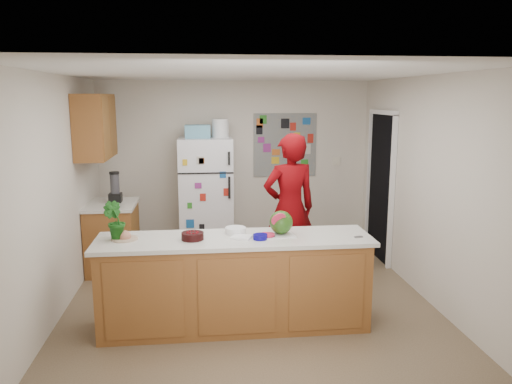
{
  "coord_description": "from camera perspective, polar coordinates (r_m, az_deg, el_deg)",
  "views": [
    {
      "loc": [
        -0.5,
        -5.17,
        2.26
      ],
      "look_at": [
        0.09,
        0.2,
        1.23
      ],
      "focal_mm": 35.0,
      "sensor_mm": 36.0,
      "label": 1
    }
  ],
  "objects": [
    {
      "name": "watermelon",
      "position": [
        4.93,
        2.88,
        -3.48
      ],
      "size": [
        0.23,
        0.23,
        0.23
      ],
      "primitive_type": "sphere",
      "color": "#195111",
      "rests_on": "cutting_board"
    },
    {
      "name": "wall_left",
      "position": [
        5.48,
        -22.12,
        -0.65
      ],
      "size": [
        0.02,
        4.5,
        2.5
      ],
      "primitive_type": "cube",
      "color": "beige",
      "rests_on": "ground"
    },
    {
      "name": "wall_right",
      "position": [
        5.84,
        19.34,
        0.2
      ],
      "size": [
        0.02,
        4.5,
        2.5
      ],
      "primitive_type": "cube",
      "color": "beige",
      "rests_on": "ground"
    },
    {
      "name": "watermelon_slice",
      "position": [
        4.87,
        1.27,
        -4.92
      ],
      "size": [
        0.15,
        0.15,
        0.02
      ],
      "primitive_type": "cylinder",
      "color": "red",
      "rests_on": "cutting_board"
    },
    {
      "name": "wall_back",
      "position": [
        7.52,
        -2.38,
        3.05
      ],
      "size": [
        4.0,
        0.02,
        2.5
      ],
      "primitive_type": "cube",
      "color": "beige",
      "rests_on": "ground"
    },
    {
      "name": "keys",
      "position": [
        4.96,
        11.64,
        -5.04
      ],
      "size": [
        0.09,
        0.06,
        0.01
      ],
      "primitive_type": "cube",
      "rotation": [
        0.0,
        0.0,
        0.28
      ],
      "color": "gray",
      "rests_on": "peninsula_top"
    },
    {
      "name": "fridge_top_bin",
      "position": [
        7.07,
        -6.69,
        6.9
      ],
      "size": [
        0.35,
        0.28,
        0.18
      ],
      "primitive_type": "cube",
      "color": "#5999B2",
      "rests_on": "refrigerator"
    },
    {
      "name": "peninsula_top",
      "position": [
        4.87,
        -2.48,
        -5.44
      ],
      "size": [
        2.68,
        0.7,
        0.04
      ],
      "primitive_type": "cube",
      "color": "silver",
      "rests_on": "peninsula_base"
    },
    {
      "name": "side_counter_base",
      "position": [
        6.88,
        -16.04,
        -5.09
      ],
      "size": [
        0.6,
        0.8,
        0.86
      ],
      "primitive_type": "cube",
      "color": "brown",
      "rests_on": "floor"
    },
    {
      "name": "paper_towel",
      "position": [
        4.84,
        -1.68,
        -5.18
      ],
      "size": [
        0.23,
        0.22,
        0.02
      ],
      "primitive_type": "cube",
      "rotation": [
        0.0,
        0.0,
        -0.38
      ],
      "color": "silver",
      "rests_on": "peninsula_top"
    },
    {
      "name": "blender_appliance",
      "position": [
        6.79,
        -15.82,
        0.44
      ],
      "size": [
        0.12,
        0.12,
        0.38
      ],
      "primitive_type": "cylinder",
      "color": "black",
      "rests_on": "side_counter_top"
    },
    {
      "name": "photo_collage",
      "position": [
        7.55,
        3.33,
        5.37
      ],
      "size": [
        0.95,
        0.01,
        0.95
      ],
      "primitive_type": "cube",
      "color": "slate",
      "rests_on": "wall_back"
    },
    {
      "name": "cobalt_bowl",
      "position": [
        4.8,
        0.48,
        -5.13
      ],
      "size": [
        0.16,
        0.16,
        0.05
      ],
      "primitive_type": "cylinder",
      "rotation": [
        0.0,
        0.0,
        -0.2
      ],
      "color": "#09036A",
      "rests_on": "peninsula_top"
    },
    {
      "name": "ceiling",
      "position": [
        5.2,
        -0.74,
        13.53
      ],
      "size": [
        4.0,
        4.5,
        0.02
      ],
      "primitive_type": "cube",
      "color": "white",
      "rests_on": "wall_back"
    },
    {
      "name": "person",
      "position": [
        6.09,
        3.85,
        -1.94
      ],
      "size": [
        0.75,
        0.57,
        1.84
      ],
      "primitive_type": "imported",
      "rotation": [
        0.0,
        0.0,
        3.35
      ],
      "color": "#660307",
      "rests_on": "floor"
    },
    {
      "name": "side_counter_top",
      "position": [
        6.77,
        -16.24,
        -1.42
      ],
      "size": [
        0.64,
        0.84,
        0.04
      ],
      "primitive_type": "cube",
      "color": "silver",
      "rests_on": "side_counter_base"
    },
    {
      "name": "cherry_bowl",
      "position": [
        4.82,
        -7.26,
        -5.01
      ],
      "size": [
        0.24,
        0.24,
        0.07
      ],
      "primitive_type": "cylinder",
      "rotation": [
        0.0,
        0.0,
        -0.14
      ],
      "color": "black",
      "rests_on": "peninsula_top"
    },
    {
      "name": "plate",
      "position": [
        4.95,
        -14.76,
        -5.19
      ],
      "size": [
        0.28,
        0.28,
        0.02
      ],
      "primitive_type": "cylinder",
      "rotation": [
        0.0,
        0.0,
        0.14
      ],
      "color": "tan",
      "rests_on": "peninsula_top"
    },
    {
      "name": "potted_plant",
      "position": [
        4.93,
        -15.88,
        -3.2
      ],
      "size": [
        0.24,
        0.21,
        0.37
      ],
      "primitive_type": "imported",
      "rotation": [
        0.0,
        0.0,
        2.87
      ],
      "color": "#11440C",
      "rests_on": "peninsula_top"
    },
    {
      "name": "upper_cabinets",
      "position": [
        6.61,
        -17.89,
        7.14
      ],
      "size": [
        0.35,
        1.0,
        0.8
      ],
      "primitive_type": "cube",
      "color": "brown",
      "rests_on": "wall_left"
    },
    {
      "name": "peninsula_base",
      "position": [
        5.02,
        -2.43,
        -10.49
      ],
      "size": [
        2.6,
        0.62,
        0.88
      ],
      "primitive_type": "cube",
      "color": "brown",
      "rests_on": "floor"
    },
    {
      "name": "cutting_board",
      "position": [
        4.93,
        2.21,
        -4.92
      ],
      "size": [
        0.39,
        0.31,
        0.01
      ],
      "primitive_type": "cube",
      "rotation": [
        0.0,
        0.0,
        0.15
      ],
      "color": "white",
      "rests_on": "peninsula_top"
    },
    {
      "name": "floor",
      "position": [
        5.67,
        -0.68,
        -12.83
      ],
      "size": [
        4.0,
        4.5,
        0.02
      ],
      "primitive_type": "cube",
      "color": "brown",
      "rests_on": "ground"
    },
    {
      "name": "doorway",
      "position": [
        7.18,
        14.11,
        0.51
      ],
      "size": [
        0.03,
        0.85,
        2.04
      ],
      "primitive_type": "cube",
      "color": "black",
      "rests_on": "ground"
    },
    {
      "name": "refrigerator",
      "position": [
        7.19,
        -5.73,
        -0.58
      ],
      "size": [
        0.75,
        0.7,
        1.7
      ],
      "primitive_type": "cube",
      "color": "silver",
      "rests_on": "floor"
    },
    {
      "name": "white_bowl",
      "position": [
        5.01,
        -2.36,
        -4.4
      ],
      "size": [
        0.27,
        0.27,
        0.06
      ],
      "primitive_type": "cylinder",
      "rotation": [
        0.0,
        0.0,
        0.39
      ],
      "color": "white",
      "rests_on": "peninsula_top"
    }
  ]
}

